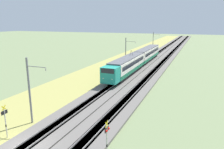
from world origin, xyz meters
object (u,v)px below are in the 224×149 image
object	(u,v)px
passenger_train	(139,58)
catenary_mast_far	(153,41)
catenary_mast_near	(30,91)
crossing_signal_near	(5,119)
crossing_signal_far	(107,137)
catenary_mast_mid	(126,52)

from	to	relation	value
passenger_train	catenary_mast_far	xyz separation A→B (m)	(31.73, 2.93, 1.48)
catenary_mast_near	crossing_signal_near	bearing A→B (deg)	179.96
crossing_signal_far	catenary_mast_far	bearing A→B (deg)	98.60
passenger_train	crossing_signal_far	size ratio (longest dim) A/B	10.83
passenger_train	catenary_mast_mid	distance (m)	3.54
catenary_mast_near	catenary_mast_far	distance (m)	66.08
catenary_mast_mid	crossing_signal_near	bearing A→B (deg)	179.99
crossing_signal_near	catenary_mast_mid	xyz separation A→B (m)	(36.59, -0.00, 1.72)
catenary_mast_near	catenary_mast_far	bearing A→B (deg)	-0.00
catenary_mast_near	crossing_signal_far	bearing A→B (deg)	-106.90
crossing_signal_far	catenary_mast_far	distance (m)	70.06
crossing_signal_far	catenary_mast_far	world-z (taller)	catenary_mast_far
crossing_signal_near	catenary_mast_near	bearing A→B (deg)	-90.04
crossing_signal_near	catenary_mast_far	bearing A→B (deg)	-90.00
passenger_train	catenary_mast_far	bearing A→B (deg)	-174.72
catenary_mast_near	catenary_mast_far	size ratio (longest dim) A/B	1.01
crossing_signal_far	catenary_mast_far	size ratio (longest dim) A/B	0.48
crossing_signal_near	crossing_signal_far	world-z (taller)	crossing_signal_far
crossing_signal_far	catenary_mast_near	xyz separation A→B (m)	(3.18, 10.47, 1.71)
catenary_mast_near	catenary_mast_far	xyz separation A→B (m)	(66.08, -0.00, -0.05)
passenger_train	catenary_mast_far	world-z (taller)	catenary_mast_far
passenger_train	crossing_signal_near	size ratio (longest dim) A/B	11.10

